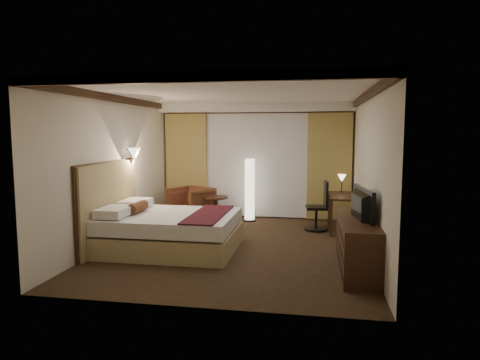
% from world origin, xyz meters
% --- Properties ---
extents(floor, '(4.50, 5.50, 0.01)m').
position_xyz_m(floor, '(0.00, 0.00, 0.00)').
color(floor, black).
rests_on(floor, ground).
extents(ceiling, '(4.50, 5.50, 0.01)m').
position_xyz_m(ceiling, '(0.00, 0.00, 2.70)').
color(ceiling, white).
rests_on(ceiling, back_wall).
extents(back_wall, '(4.50, 0.02, 2.70)m').
position_xyz_m(back_wall, '(0.00, 2.75, 1.35)').
color(back_wall, beige).
rests_on(back_wall, floor).
extents(left_wall, '(0.02, 5.50, 2.70)m').
position_xyz_m(left_wall, '(-2.25, 0.00, 1.35)').
color(left_wall, beige).
rests_on(left_wall, floor).
extents(right_wall, '(0.02, 5.50, 2.70)m').
position_xyz_m(right_wall, '(2.25, 0.00, 1.35)').
color(right_wall, beige).
rests_on(right_wall, floor).
extents(crown_molding, '(4.50, 5.50, 0.12)m').
position_xyz_m(crown_molding, '(0.00, 0.00, 2.64)').
color(crown_molding, black).
rests_on(crown_molding, ceiling).
extents(soffit, '(4.50, 0.50, 0.20)m').
position_xyz_m(soffit, '(0.00, 2.50, 2.60)').
color(soffit, white).
rests_on(soffit, ceiling).
extents(curtain_sheer, '(2.48, 0.04, 2.45)m').
position_xyz_m(curtain_sheer, '(0.00, 2.67, 1.25)').
color(curtain_sheer, silver).
rests_on(curtain_sheer, back_wall).
extents(curtain_left_drape, '(1.00, 0.14, 2.45)m').
position_xyz_m(curtain_left_drape, '(-1.70, 2.61, 1.25)').
color(curtain_left_drape, tan).
rests_on(curtain_left_drape, back_wall).
extents(curtain_right_drape, '(1.00, 0.14, 2.45)m').
position_xyz_m(curtain_right_drape, '(1.70, 2.61, 1.25)').
color(curtain_right_drape, tan).
rests_on(curtain_right_drape, back_wall).
extents(wall_sconce, '(0.24, 0.24, 0.24)m').
position_xyz_m(wall_sconce, '(-2.09, 0.44, 1.62)').
color(wall_sconce, white).
rests_on(wall_sconce, left_wall).
extents(bed, '(2.24, 1.75, 0.66)m').
position_xyz_m(bed, '(-1.07, -0.43, 0.33)').
color(bed, white).
rests_on(bed, floor).
extents(headboard, '(0.12, 2.05, 1.50)m').
position_xyz_m(headboard, '(-2.20, -0.43, 0.75)').
color(headboard, tan).
rests_on(headboard, floor).
extents(armchair, '(1.11, 1.09, 0.86)m').
position_xyz_m(armchair, '(-1.42, 1.96, 0.43)').
color(armchair, '#542319').
rests_on(armchair, floor).
extents(side_table, '(0.55, 0.55, 0.61)m').
position_xyz_m(side_table, '(-0.80, 1.83, 0.30)').
color(side_table, black).
rests_on(side_table, floor).
extents(floor_lamp, '(0.30, 0.30, 1.45)m').
position_xyz_m(floor_lamp, '(-0.09, 2.22, 0.72)').
color(floor_lamp, white).
rests_on(floor_lamp, floor).
extents(desk, '(0.55, 1.20, 0.75)m').
position_xyz_m(desk, '(1.95, 1.56, 0.38)').
color(desk, black).
rests_on(desk, floor).
extents(desk_lamp, '(0.18, 0.18, 0.34)m').
position_xyz_m(desk_lamp, '(1.95, 2.01, 0.92)').
color(desk_lamp, '#FFD899').
rests_on(desk_lamp, desk).
extents(office_chair, '(0.55, 0.55, 1.03)m').
position_xyz_m(office_chair, '(1.42, 1.51, 0.52)').
color(office_chair, black).
rests_on(office_chair, floor).
extents(dresser, '(0.50, 1.98, 0.77)m').
position_xyz_m(dresser, '(2.00, -0.96, 0.38)').
color(dresser, black).
rests_on(dresser, floor).
extents(television, '(0.76, 1.16, 0.14)m').
position_xyz_m(television, '(1.97, -0.96, 1.08)').
color(television, black).
rests_on(television, dresser).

